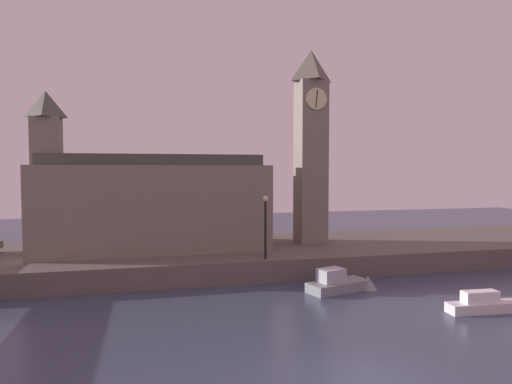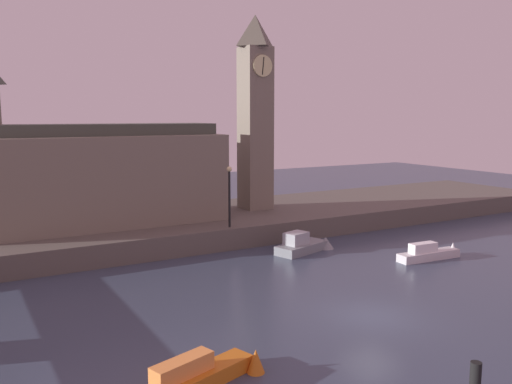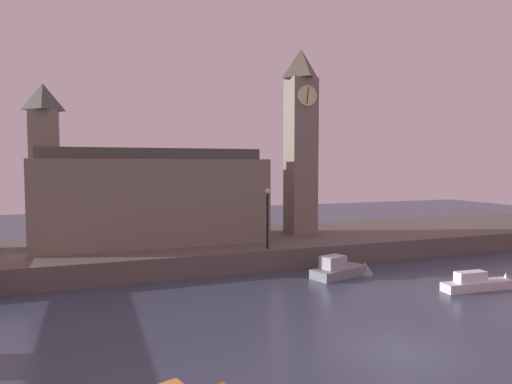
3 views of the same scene
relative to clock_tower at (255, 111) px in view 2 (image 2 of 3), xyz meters
The scene contains 8 objects.
ground_plane 23.26m from the clock_tower, 105.03° to the right, with size 120.00×120.00×0.00m, color #384256.
far_embankment 10.38m from the clock_tower, behind, with size 70.00×12.00×1.50m, color #5B544C.
clock_tower is the anchor object (origin of this frame).
parliament_hall 13.65m from the clock_tower, behind, with size 16.72×6.26×11.50m.
streetlamp 9.57m from the clock_tower, 132.78° to the right, with size 0.36×0.36×4.23m.
boat_cruiser_grey 12.96m from the clock_tower, 97.10° to the right, with size 4.99×2.64×1.58m.
boat_ferry_white 18.03m from the clock_tower, 72.08° to the right, with size 4.98×1.27×1.42m.
boat_patrol_orange 28.51m from the clock_tower, 123.24° to the right, with size 5.12×2.28×1.43m.
Camera 2 is at (-16.45, -18.01, 9.21)m, focal length 37.80 mm.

